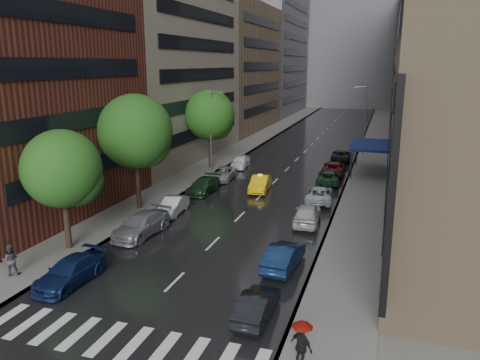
% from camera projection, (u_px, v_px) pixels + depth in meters
% --- Properties ---
extents(ground, '(220.00, 220.00, 0.00)m').
position_uv_depth(ground, '(139.00, 318.00, 22.45)').
color(ground, gray).
rests_on(ground, ground).
extents(road, '(14.00, 140.00, 0.01)m').
position_uv_depth(road, '(310.00, 146.00, 68.67)').
color(road, black).
rests_on(road, ground).
extents(sidewalk_left, '(4.00, 140.00, 0.15)m').
position_uv_depth(sidewalk_left, '(251.00, 143.00, 71.30)').
color(sidewalk_left, gray).
rests_on(sidewalk_left, ground).
extents(sidewalk_right, '(4.00, 140.00, 0.15)m').
position_uv_depth(sidewalk_right, '(373.00, 149.00, 66.00)').
color(sidewalk_right, gray).
rests_on(sidewalk_right, ground).
extents(crosswalk, '(13.15, 2.80, 0.01)m').
position_uv_depth(crosswalk, '(120.00, 341.00, 20.54)').
color(crosswalk, silver).
rests_on(crosswalk, ground).
extents(buildings_left, '(8.00, 108.00, 38.00)m').
position_uv_depth(buildings_left, '(232.00, 38.00, 77.32)').
color(buildings_left, maroon).
rests_on(buildings_left, ground).
extents(buildings_right, '(8.05, 109.10, 36.00)m').
position_uv_depth(buildings_right, '(426.00, 40.00, 66.80)').
color(buildings_right, '#937A5B').
rests_on(buildings_right, ground).
extents(building_far, '(40.00, 14.00, 32.00)m').
position_uv_depth(building_far, '(353.00, 48.00, 127.64)').
color(building_far, slate).
rests_on(building_far, ground).
extents(tree_near, '(4.98, 4.98, 7.94)m').
position_uv_depth(tree_near, '(62.00, 169.00, 29.36)').
color(tree_near, '#382619').
rests_on(tree_near, ground).
extents(tree_mid, '(6.00, 6.00, 9.57)m').
position_uv_depth(tree_mid, '(135.00, 132.00, 37.55)').
color(tree_mid, '#382619').
rests_on(tree_mid, ground).
extents(tree_far, '(5.67, 5.67, 9.04)m').
position_uv_depth(tree_far, '(210.00, 115.00, 52.85)').
color(tree_far, '#382619').
rests_on(tree_far, ground).
extents(taxi, '(2.04, 4.69, 1.50)m').
position_uv_depth(taxi, '(260.00, 183.00, 44.54)').
color(taxi, yellow).
rests_on(taxi, ground).
extents(parked_cars_left, '(2.60, 35.83, 1.56)m').
position_uv_depth(parked_cars_left, '(185.00, 198.00, 39.98)').
color(parked_cars_left, '#0F1B46').
rests_on(parked_cars_left, ground).
extents(parked_cars_right, '(2.75, 43.60, 1.61)m').
position_uv_depth(parked_cars_right, '(322.00, 188.00, 42.89)').
color(parked_cars_right, black).
rests_on(parked_cars_right, ground).
extents(ped_black_umbrella, '(1.14, 1.10, 2.09)m').
position_uv_depth(ped_black_umbrella, '(10.00, 255.00, 26.39)').
color(ped_black_umbrella, '#434246').
rests_on(ped_black_umbrella, sidewalk_left).
extents(ped_red_umbrella, '(1.15, 0.95, 2.01)m').
position_uv_depth(ped_red_umbrella, '(302.00, 341.00, 18.31)').
color(ped_red_umbrella, black).
rests_on(ped_red_umbrella, sidewalk_right).
extents(street_lamp_left, '(1.74, 0.22, 9.00)m').
position_uv_depth(street_lamp_left, '(211.00, 129.00, 51.26)').
color(street_lamp_left, gray).
rests_on(street_lamp_left, sidewalk_left).
extents(street_lamp_right, '(1.74, 0.22, 9.00)m').
position_uv_depth(street_lamp_right, '(364.00, 119.00, 60.59)').
color(street_lamp_right, gray).
rests_on(street_lamp_right, sidewalk_right).
extents(awning, '(4.00, 8.00, 3.12)m').
position_uv_depth(awning, '(370.00, 145.00, 51.40)').
color(awning, navy).
rests_on(awning, sidewalk_right).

